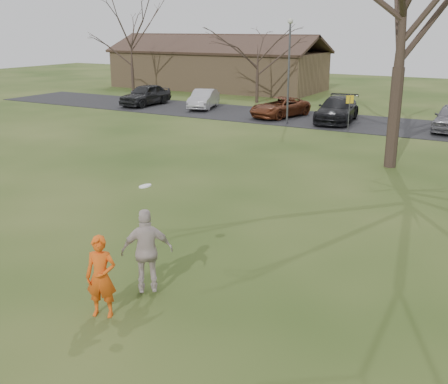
# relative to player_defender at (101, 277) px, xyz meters

# --- Properties ---
(ground) EXTENTS (120.00, 120.00, 0.00)m
(ground) POSITION_rel_player_defender_xyz_m (0.28, 0.64, -0.88)
(ground) COLOR #1E380F
(ground) RESTS_ON ground
(parking_strip) EXTENTS (62.00, 6.50, 0.04)m
(parking_strip) POSITION_rel_player_defender_xyz_m (0.28, 25.64, -0.86)
(parking_strip) COLOR black
(parking_strip) RESTS_ON ground
(player_defender) EXTENTS (0.76, 0.64, 1.76)m
(player_defender) POSITION_rel_player_defender_xyz_m (0.00, 0.00, 0.00)
(player_defender) COLOR #E45312
(player_defender) RESTS_ON ground
(car_0) EXTENTS (1.95, 4.68, 1.58)m
(car_0) POSITION_rel_player_defender_xyz_m (-18.38, 25.47, -0.05)
(car_0) COLOR black
(car_0) RESTS_ON parking_strip
(car_1) EXTENTS (2.59, 4.40, 1.37)m
(car_1) POSITION_rel_player_defender_xyz_m (-13.65, 26.21, -0.16)
(car_1) COLOR #A8A7AC
(car_1) RESTS_ON parking_strip
(car_2) EXTENTS (3.16, 4.98, 1.28)m
(car_2) POSITION_rel_player_defender_xyz_m (-7.23, 25.41, -0.20)
(car_2) COLOR #612D17
(car_2) RESTS_ON parking_strip
(car_3) EXTENTS (2.80, 5.50, 1.53)m
(car_3) POSITION_rel_player_defender_xyz_m (-3.32, 25.43, -0.08)
(car_3) COLOR black
(car_3) RESTS_ON parking_strip
(catching_play) EXTENTS (1.18, 1.07, 2.50)m
(catching_play) POSITION_rel_player_defender_xyz_m (0.28, 1.19, 0.19)
(catching_play) COLOR beige
(catching_play) RESTS_ON ground
(building) EXTENTS (20.60, 8.50, 5.14)m
(building) POSITION_rel_player_defender_xyz_m (-19.72, 38.64, 1.05)
(building) COLOR #8C6D4C
(building) RESTS_ON ground
(lamp_post) EXTENTS (0.34, 0.34, 6.27)m
(lamp_post) POSITION_rel_player_defender_xyz_m (-5.72, 23.14, 3.09)
(lamp_post) COLOR #47474C
(lamp_post) RESTS_ON ground
(sign_yellow) EXTENTS (0.35, 0.35, 2.08)m
(sign_yellow) POSITION_rel_player_defender_xyz_m (-1.72, 22.64, 0.57)
(sign_yellow) COLOR #47474C
(sign_yellow) RESTS_ON ground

